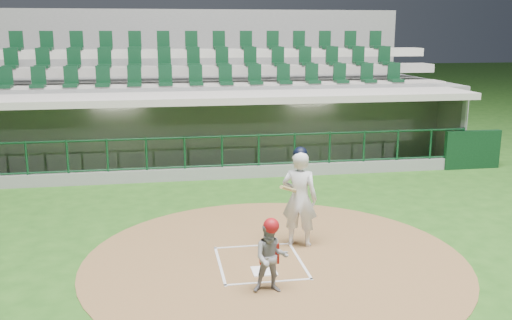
# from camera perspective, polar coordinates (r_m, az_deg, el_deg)

# --- Properties ---
(ground) EXTENTS (120.00, 120.00, 0.00)m
(ground) POSITION_cam_1_polar(r_m,az_deg,el_deg) (11.02, 0.15, -9.69)
(ground) COLOR #214D16
(ground) RESTS_ON ground
(dirt_circle) EXTENTS (7.20, 7.20, 0.01)m
(dirt_circle) POSITION_cam_1_polar(r_m,az_deg,el_deg) (10.89, 1.91, -9.95)
(dirt_circle) COLOR brown
(dirt_circle) RESTS_ON ground
(home_plate) EXTENTS (0.43, 0.43, 0.02)m
(home_plate) POSITION_cam_1_polar(r_m,az_deg,el_deg) (10.38, 0.82, -11.04)
(home_plate) COLOR white
(home_plate) RESTS_ON dirt_circle
(batter_box_chalk) EXTENTS (1.55, 1.80, 0.01)m
(batter_box_chalk) POSITION_cam_1_polar(r_m,az_deg,el_deg) (10.74, 0.43, -10.21)
(batter_box_chalk) COLOR white
(batter_box_chalk) RESTS_ON ground
(dugout_structure) EXTENTS (16.40, 3.70, 3.00)m
(dugout_structure) POSITION_cam_1_polar(r_m,az_deg,el_deg) (18.22, -3.97, 2.51)
(dugout_structure) COLOR slate
(dugout_structure) RESTS_ON ground
(seating_deck) EXTENTS (17.00, 6.72, 5.15)m
(seating_deck) POSITION_cam_1_polar(r_m,az_deg,el_deg) (21.19, -4.93, 5.23)
(seating_deck) COLOR slate
(seating_deck) RESTS_ON ground
(batter) EXTENTS (0.96, 1.00, 2.01)m
(batter) POSITION_cam_1_polar(r_m,az_deg,el_deg) (11.29, 4.37, -3.73)
(batter) COLOR silver
(batter) RESTS_ON dirt_circle
(catcher) EXTENTS (0.64, 0.53, 1.27)m
(catcher) POSITION_cam_1_polar(r_m,az_deg,el_deg) (9.41, 1.51, -9.56)
(catcher) COLOR gray
(catcher) RESTS_ON dirt_circle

